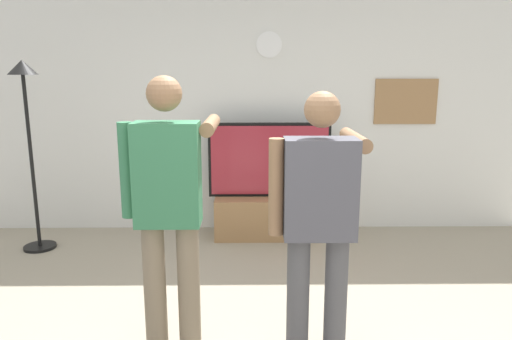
{
  "coord_description": "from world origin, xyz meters",
  "views": [
    {
      "loc": [
        0.03,
        -2.39,
        1.81
      ],
      "look_at": [
        0.07,
        1.2,
        1.05
      ],
      "focal_mm": 32.97,
      "sensor_mm": 36.0,
      "label": 1
    }
  ],
  "objects": [
    {
      "name": "wall_clock",
      "position": [
        0.23,
        2.89,
        2.09
      ],
      "size": [
        0.28,
        0.03,
        0.28
      ],
      "primitive_type": "cylinder",
      "rotation": [
        1.57,
        0.0,
        0.0
      ],
      "color": "white"
    },
    {
      "name": "back_wall",
      "position": [
        0.0,
        2.95,
        1.35
      ],
      "size": [
        6.4,
        0.1,
        2.7
      ],
      "primitive_type": "cube",
      "color": "silver",
      "rests_on": "ground_plane"
    },
    {
      "name": "framed_picture",
      "position": [
        1.77,
        2.9,
        1.47
      ],
      "size": [
        0.7,
        0.04,
        0.5
      ],
      "primitive_type": "cube",
      "color": "#997047"
    },
    {
      "name": "person_standing_nearer_couch",
      "position": [
        0.44,
        0.31,
        0.96
      ],
      "size": [
        0.61,
        0.78,
        1.7
      ],
      "color": "#4C4C51",
      "rests_on": "ground_plane"
    },
    {
      "name": "television",
      "position": [
        0.23,
        2.65,
        0.86
      ],
      "size": [
        1.33,
        0.07,
        0.81
      ],
      "color": "black",
      "rests_on": "tv_stand"
    },
    {
      "name": "person_standing_nearer_lamp",
      "position": [
        -0.47,
        0.39,
        1.01
      ],
      "size": [
        0.57,
        0.78,
        1.78
      ],
      "color": "#7A6B56",
      "rests_on": "ground_plane"
    },
    {
      "name": "floor_lamp",
      "position": [
        -2.17,
        2.26,
        1.37
      ],
      "size": [
        0.32,
        0.32,
        1.91
      ],
      "color": "black",
      "rests_on": "ground_plane"
    },
    {
      "name": "tv_stand",
      "position": [
        0.23,
        2.6,
        0.23
      ],
      "size": [
        1.19,
        0.47,
        0.45
      ],
      "color": "#997047",
      "rests_on": "ground_plane"
    }
  ]
}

